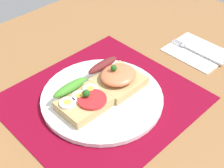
% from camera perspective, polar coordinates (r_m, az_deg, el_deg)
% --- Properties ---
extents(ground_plane, '(1.20, 0.90, 0.03)m').
position_cam_1_polar(ground_plane, '(0.70, -1.75, -3.87)').
color(ground_plane, '#8E5F37').
extents(placemat, '(0.38, 0.35, 0.00)m').
position_cam_1_polar(placemat, '(0.69, -1.78, -2.83)').
color(placemat, maroon).
rests_on(placemat, ground_plane).
extents(plate, '(0.26, 0.26, 0.01)m').
position_cam_1_polar(plate, '(0.69, -1.80, -2.42)').
color(plate, white).
rests_on(plate, placemat).
extents(sandwich_egg_tomato, '(0.10, 0.09, 0.04)m').
position_cam_1_polar(sandwich_egg_tomato, '(0.65, -5.27, -2.98)').
color(sandwich_egg_tomato, tan).
rests_on(sandwich_egg_tomato, plate).
extents(sandwich_salmon, '(0.10, 0.11, 0.05)m').
position_cam_1_polar(sandwich_salmon, '(0.70, 0.74, 1.31)').
color(sandwich_salmon, tan).
rests_on(sandwich_salmon, plate).
extents(napkin, '(0.12, 0.14, 0.01)m').
position_cam_1_polar(napkin, '(0.86, 14.94, 5.69)').
color(napkin, white).
rests_on(napkin, ground_plane).
extents(fork, '(0.02, 0.15, 0.00)m').
position_cam_1_polar(fork, '(0.85, 14.70, 5.77)').
color(fork, '#B7B7BC').
rests_on(fork, napkin).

